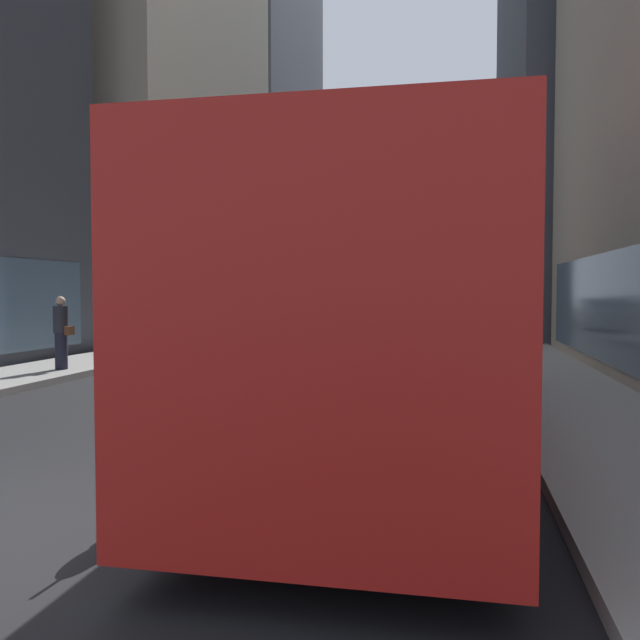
{
  "coord_description": "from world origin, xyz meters",
  "views": [
    {
      "loc": [
        3.61,
        -4.52,
        1.96
      ],
      "look_at": [
        1.12,
        7.69,
        1.4
      ],
      "focal_mm": 36.22,
      "sensor_mm": 36.0,
      "label": 1
    }
  ],
  "objects_px": {
    "transit_bus": "(393,304)",
    "car_grey_wagon": "(384,307)",
    "car_black_suv": "(354,314)",
    "pedestrian_with_handbag": "(61,332)",
    "dalmatian_dog": "(135,468)",
    "car_silver_sedan": "(436,313)",
    "car_yellow_taxi": "(271,333)"
  },
  "relations": [
    {
      "from": "car_yellow_taxi",
      "to": "dalmatian_dog",
      "type": "bearing_deg",
      "value": -79.26
    },
    {
      "from": "car_grey_wagon",
      "to": "car_yellow_taxi",
      "type": "bearing_deg",
      "value": -90.0
    },
    {
      "from": "car_yellow_taxi",
      "to": "transit_bus",
      "type": "bearing_deg",
      "value": -62.31
    },
    {
      "from": "dalmatian_dog",
      "to": "pedestrian_with_handbag",
      "type": "height_order",
      "value": "pedestrian_with_handbag"
    },
    {
      "from": "car_yellow_taxi",
      "to": "car_grey_wagon",
      "type": "bearing_deg",
      "value": 90.0
    },
    {
      "from": "transit_bus",
      "to": "pedestrian_with_handbag",
      "type": "xyz_separation_m",
      "value": [
        -8.03,
        4.14,
        -0.76
      ]
    },
    {
      "from": "car_black_suv",
      "to": "car_grey_wagon",
      "type": "height_order",
      "value": "same"
    },
    {
      "from": "car_silver_sedan",
      "to": "car_black_suv",
      "type": "bearing_deg",
      "value": -149.45
    },
    {
      "from": "car_grey_wagon",
      "to": "pedestrian_with_handbag",
      "type": "height_order",
      "value": "pedestrian_with_handbag"
    },
    {
      "from": "car_black_suv",
      "to": "pedestrian_with_handbag",
      "type": "bearing_deg",
      "value": -102.14
    },
    {
      "from": "car_grey_wagon",
      "to": "dalmatian_dog",
      "type": "distance_m",
      "value": 42.22
    },
    {
      "from": "transit_bus",
      "to": "car_black_suv",
      "type": "height_order",
      "value": "transit_bus"
    },
    {
      "from": "car_yellow_taxi",
      "to": "pedestrian_with_handbag",
      "type": "height_order",
      "value": "pedestrian_with_handbag"
    },
    {
      "from": "transit_bus",
      "to": "car_grey_wagon",
      "type": "xyz_separation_m",
      "value": [
        -4.0,
        37.73,
        -0.95
      ]
    },
    {
      "from": "transit_bus",
      "to": "car_silver_sedan",
      "type": "xyz_separation_m",
      "value": [
        0.0,
        25.24,
        -0.95
      ]
    },
    {
      "from": "car_black_suv",
      "to": "pedestrian_with_handbag",
      "type": "distance_m",
      "value": 19.17
    },
    {
      "from": "car_yellow_taxi",
      "to": "car_grey_wagon",
      "type": "height_order",
      "value": "same"
    },
    {
      "from": "car_grey_wagon",
      "to": "pedestrian_with_handbag",
      "type": "relative_size",
      "value": 2.55
    },
    {
      "from": "car_yellow_taxi",
      "to": "car_black_suv",
      "type": "height_order",
      "value": "same"
    },
    {
      "from": "car_grey_wagon",
      "to": "dalmatian_dog",
      "type": "height_order",
      "value": "car_grey_wagon"
    },
    {
      "from": "car_black_suv",
      "to": "pedestrian_with_handbag",
      "type": "relative_size",
      "value": 2.36
    },
    {
      "from": "car_yellow_taxi",
      "to": "pedestrian_with_handbag",
      "type": "relative_size",
      "value": 2.43
    },
    {
      "from": "dalmatian_dog",
      "to": "car_grey_wagon",
      "type": "bearing_deg",
      "value": 93.1
    },
    {
      "from": "car_silver_sedan",
      "to": "car_yellow_taxi",
      "type": "bearing_deg",
      "value": -102.79
    },
    {
      "from": "car_silver_sedan",
      "to": "car_grey_wagon",
      "type": "distance_m",
      "value": 13.12
    },
    {
      "from": "dalmatian_dog",
      "to": "pedestrian_with_handbag",
      "type": "bearing_deg",
      "value": 126.39
    },
    {
      "from": "transit_bus",
      "to": "car_black_suv",
      "type": "relative_size",
      "value": 2.89
    },
    {
      "from": "car_yellow_taxi",
      "to": "dalmatian_dog",
      "type": "distance_m",
      "value": 12.26
    },
    {
      "from": "car_grey_wagon",
      "to": "car_silver_sedan",
      "type": "bearing_deg",
      "value": -72.24
    },
    {
      "from": "car_black_suv",
      "to": "car_grey_wagon",
      "type": "bearing_deg",
      "value": 90.0
    },
    {
      "from": "car_silver_sedan",
      "to": "pedestrian_with_handbag",
      "type": "relative_size",
      "value": 2.74
    },
    {
      "from": "car_grey_wagon",
      "to": "transit_bus",
      "type": "bearing_deg",
      "value": -83.95
    }
  ]
}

